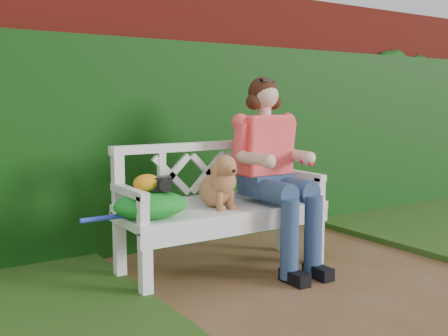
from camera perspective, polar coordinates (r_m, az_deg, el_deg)
ground at (r=3.48m, az=13.75°, el=-13.31°), size 60.00×60.00×0.00m
brick_wall at (r=4.77m, az=-2.67°, el=5.90°), size 10.00×0.30×2.20m
ivy_hedge at (r=4.59m, az=-1.28°, el=2.74°), size 10.00×0.18×1.70m
garden_bench at (r=3.75m, az=0.00°, el=-7.75°), size 1.64×0.77×0.48m
seated_woman at (r=3.86m, az=4.80°, el=-0.67°), size 0.84×0.94×1.36m
dog at (r=3.62m, az=-0.63°, el=-1.37°), size 0.25×0.34×0.38m
tennis_racket at (r=3.43m, az=-8.25°, el=-4.83°), size 0.75×0.50×0.03m
green_bag at (r=3.36m, az=-7.95°, el=-3.94°), size 0.58×0.51×0.17m
camera_item at (r=3.37m, az=-6.93°, el=-1.70°), size 0.16×0.14×0.09m
baseball_glove at (r=3.34m, az=-8.42°, el=-1.61°), size 0.21×0.18×0.11m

